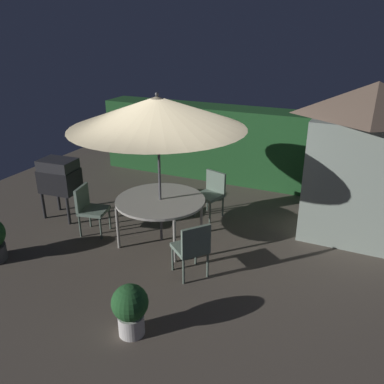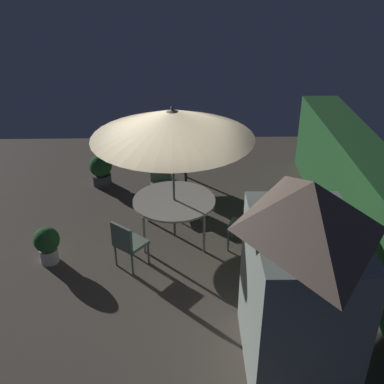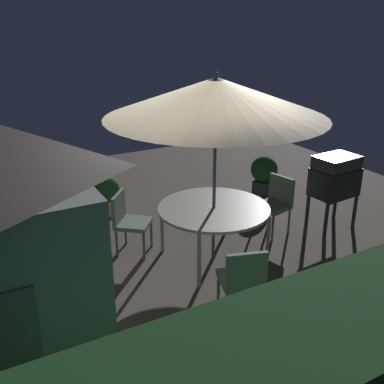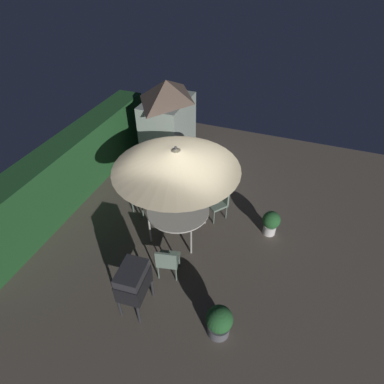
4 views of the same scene
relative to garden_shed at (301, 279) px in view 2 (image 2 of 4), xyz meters
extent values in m
plane|color=brown|center=(-2.66, -1.63, -1.40)|extent=(11.00, 11.00, 0.00)
cube|color=#1E4C23|center=(-2.66, 1.87, -0.51)|extent=(7.35, 0.84, 1.77)
cube|color=gray|center=(0.00, 0.00, -0.33)|extent=(1.83, 1.25, 2.13)
pyramid|color=brown|center=(0.00, 0.00, 1.04)|extent=(1.94, 1.32, 0.61)
cube|color=slate|center=(0.01, 0.62, -0.56)|extent=(0.76, 0.04, 1.66)
cylinder|color=#B2ADA3|center=(-3.09, -1.59, -0.62)|extent=(1.54, 1.54, 0.04)
cylinder|color=gray|center=(-3.63, -2.13, -1.02)|extent=(0.05, 0.05, 0.75)
cylinder|color=gray|center=(-2.56, -2.13, -1.02)|extent=(0.05, 0.05, 0.75)
cylinder|color=gray|center=(-3.63, -1.05, -1.02)|extent=(0.05, 0.05, 0.75)
cylinder|color=gray|center=(-2.56, -1.05, -1.02)|extent=(0.05, 0.05, 0.75)
cylinder|color=#4C4C51|center=(-3.09, -1.59, -0.13)|extent=(0.04, 0.04, 2.53)
cone|color=beige|center=(-3.09, -1.59, 0.89)|extent=(2.85, 2.85, 0.50)
sphere|color=#4C4C51|center=(-3.09, -1.59, 1.17)|extent=(0.06, 0.06, 0.06)
cube|color=black|center=(-5.32, -1.56, -0.62)|extent=(0.74, 0.55, 0.45)
cube|color=#2B2B2E|center=(-5.32, -1.56, -0.30)|extent=(0.70, 0.52, 0.20)
cylinder|color=#262628|center=(-5.63, -1.77, -1.12)|extent=(0.06, 0.06, 0.55)
cylinder|color=#262628|center=(-5.01, -1.77, -1.12)|extent=(0.06, 0.06, 0.55)
cylinder|color=#262628|center=(-5.63, -1.35, -1.12)|extent=(0.06, 0.06, 0.55)
cylinder|color=#262628|center=(-5.01, -1.35, -1.12)|extent=(0.06, 0.06, 0.55)
cube|color=slate|center=(-2.20, -2.32, -0.95)|extent=(0.65, 0.65, 0.06)
cube|color=slate|center=(-2.04, -2.46, -0.72)|extent=(0.33, 0.39, 0.45)
cylinder|color=#516155|center=(-2.17, -2.60, -1.17)|extent=(0.04, 0.04, 0.45)
cylinder|color=#516155|center=(-1.92, -2.30, -1.17)|extent=(0.04, 0.04, 0.45)
cylinder|color=#516155|center=(-2.48, -2.35, -1.17)|extent=(0.04, 0.04, 0.45)
cylinder|color=#516155|center=(-2.23, -2.04, -1.17)|extent=(0.04, 0.04, 0.45)
cube|color=slate|center=(-2.69, -0.36, -0.95)|extent=(0.58, 0.58, 0.06)
cube|color=slate|center=(-2.63, -0.16, -0.72)|extent=(0.45, 0.19, 0.45)
cylinder|color=#516155|center=(-2.44, -0.23, -1.17)|extent=(0.04, 0.04, 0.45)
cylinder|color=#516155|center=(-2.82, -0.11, -1.17)|extent=(0.04, 0.04, 0.45)
cylinder|color=#516155|center=(-2.57, -0.61, -1.17)|extent=(0.04, 0.04, 0.45)
cylinder|color=#516155|center=(-2.95, -0.49, -1.17)|extent=(0.04, 0.04, 0.45)
cube|color=slate|center=(-4.33, -1.85, -0.95)|extent=(0.55, 0.55, 0.06)
cube|color=slate|center=(-4.53, -1.90, -0.72)|extent=(0.14, 0.46, 0.45)
cylinder|color=#516155|center=(-4.57, -1.70, -1.17)|extent=(0.04, 0.04, 0.45)
cylinder|color=#516155|center=(-4.48, -2.09, -1.17)|extent=(0.04, 0.04, 0.45)
cylinder|color=#516155|center=(-4.17, -1.62, -1.17)|extent=(0.04, 0.04, 0.45)
cylinder|color=#516155|center=(-4.09, -2.01, -1.17)|extent=(0.04, 0.04, 0.45)
cylinder|color=#4C4C51|center=(-5.29, -3.30, -1.27)|extent=(0.44, 0.44, 0.26)
sphere|color=#235628|center=(-5.29, -3.30, -0.92)|extent=(0.52, 0.52, 0.52)
cylinder|color=silver|center=(-2.31, -3.80, -1.26)|extent=(0.32, 0.32, 0.27)
sphere|color=#235628|center=(-2.31, -3.80, -0.93)|extent=(0.45, 0.45, 0.45)
camera|label=1|loc=(-0.02, -7.04, 2.14)|focal=37.23mm
camera|label=2|loc=(4.51, -1.43, 3.67)|focal=44.00mm
camera|label=3|loc=(-0.05, 3.27, 1.87)|focal=42.77mm
camera|label=4|loc=(-8.19, -3.83, 4.57)|focal=28.90mm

